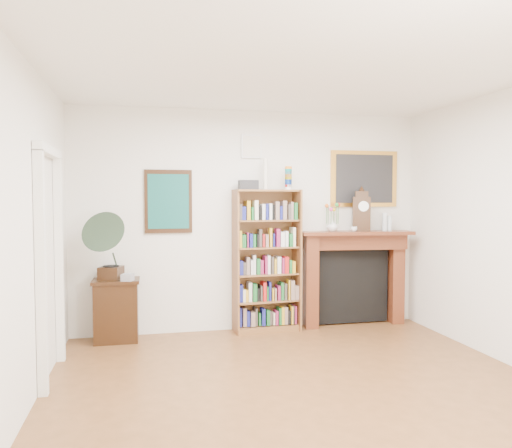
{
  "coord_description": "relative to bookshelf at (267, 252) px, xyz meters",
  "views": [
    {
      "loc": [
        -1.35,
        -3.76,
        1.69
      ],
      "look_at": [
        -0.14,
        1.6,
        1.41
      ],
      "focal_mm": 35.0,
      "sensor_mm": 36.0,
      "label": 1
    }
  ],
  "objects": [
    {
      "name": "cd_stack",
      "position": [
        -1.71,
        -0.18,
        -0.23
      ],
      "size": [
        0.16,
        0.16,
        0.08
      ],
      "primitive_type": "cube",
      "rotation": [
        0.0,
        0.0,
        -0.37
      ],
      "color": "#B6B5C2",
      "rests_on": "side_cabinet"
    },
    {
      "name": "door_casing",
      "position": [
        -2.37,
        -1.13,
        0.26
      ],
      "size": [
        0.08,
        1.02,
        2.17
      ],
      "color": "white",
      "rests_on": "left_wall"
    },
    {
      "name": "room",
      "position": [
        -0.17,
        -2.33,
        0.39
      ],
      "size": [
        4.51,
        5.01,
        2.81
      ],
      "color": "brown",
      "rests_on": "ground"
    },
    {
      "name": "flower_vase",
      "position": [
        0.89,
        0.02,
        0.33
      ],
      "size": [
        0.15,
        0.15,
        0.15
      ],
      "primitive_type": "imported",
      "rotation": [
        0.0,
        0.0,
        0.06
      ],
      "color": "silver",
      "rests_on": "fireplace"
    },
    {
      "name": "fireplace",
      "position": [
        1.21,
        0.06,
        -0.26
      ],
      "size": [
        1.51,
        0.48,
        1.26
      ],
      "rotation": [
        0.0,
        0.0,
        -0.09
      ],
      "color": "#542213",
      "rests_on": "floor"
    },
    {
      "name": "gramophone",
      "position": [
        -1.9,
        -0.16,
        0.18
      ],
      "size": [
        0.65,
        0.73,
        0.8
      ],
      "rotation": [
        0.0,
        0.0,
        -0.3
      ],
      "color": "black",
      "rests_on": "side_cabinet"
    },
    {
      "name": "gilt_painting",
      "position": [
        1.38,
        0.15,
        0.95
      ],
      "size": [
        0.95,
        0.04,
        0.75
      ],
      "color": "gold",
      "rests_on": "back_wall"
    },
    {
      "name": "teal_poster",
      "position": [
        -1.22,
        0.15,
        0.65
      ],
      "size": [
        0.58,
        0.04,
        0.78
      ],
      "color": "black",
      "rests_on": "back_wall"
    },
    {
      "name": "side_cabinet",
      "position": [
        -1.84,
        -0.05,
        -0.64
      ],
      "size": [
        0.54,
        0.4,
        0.74
      ],
      "primitive_type": "cube",
      "rotation": [
        0.0,
        0.0,
        -0.01
      ],
      "color": "black",
      "rests_on": "floor"
    },
    {
      "name": "small_picture",
      "position": [
        -0.17,
        0.15,
        1.35
      ],
      "size": [
        0.26,
        0.04,
        0.3
      ],
      "color": "white",
      "rests_on": "back_wall"
    },
    {
      "name": "bookshelf",
      "position": [
        0.0,
        0.0,
        0.0
      ],
      "size": [
        0.85,
        0.36,
        2.07
      ],
      "rotation": [
        0.0,
        0.0,
        0.08
      ],
      "color": "brown",
      "rests_on": "floor"
    },
    {
      "name": "mantel_clock",
      "position": [
        1.28,
        -0.01,
        0.51
      ],
      "size": [
        0.25,
        0.19,
        0.52
      ],
      "rotation": [
        0.0,
        0.0,
        -0.34
      ],
      "color": "black",
      "rests_on": "fireplace"
    },
    {
      "name": "bottle_left",
      "position": [
        1.62,
        0.01,
        0.37
      ],
      "size": [
        0.07,
        0.07,
        0.24
      ],
      "primitive_type": "cylinder",
      "color": "silver",
      "rests_on": "fireplace"
    },
    {
      "name": "bottle_right",
      "position": [
        1.7,
        0.01,
        0.35
      ],
      "size": [
        0.06,
        0.06,
        0.2
      ],
      "primitive_type": "cylinder",
      "color": "silver",
      "rests_on": "fireplace"
    },
    {
      "name": "teacup",
      "position": [
        1.16,
        -0.06,
        0.29
      ],
      "size": [
        0.1,
        0.1,
        0.06
      ],
      "primitive_type": "imported",
      "rotation": [
        0.0,
        0.0,
        0.31
      ],
      "color": "silver",
      "rests_on": "fireplace"
    }
  ]
}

